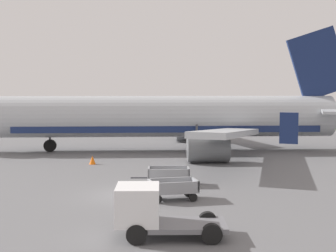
{
  "coord_description": "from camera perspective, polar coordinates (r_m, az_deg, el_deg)",
  "views": [
    {
      "loc": [
        2.81,
        -26.27,
        6.16
      ],
      "look_at": [
        1.98,
        11.65,
        2.8
      ],
      "focal_mm": 51.98,
      "sensor_mm": 36.0,
      "label": 1
    }
  ],
  "objects": [
    {
      "name": "airplane",
      "position": [
        43.97,
        1.19,
        1.01
      ],
      "size": [
        37.66,
        30.24,
        11.34
      ],
      "color": "#B2B7BC",
      "rests_on": "ground"
    },
    {
      "name": "service_truck_beside_carts",
      "position": [
        19.63,
        -2.13,
        -9.87
      ],
      "size": [
        4.44,
        2.15,
        2.1
      ],
      "color": "slate",
      "rests_on": "ground"
    },
    {
      "name": "baggage_cart_second_in_row",
      "position": [
        29.56,
        0.05,
        -5.77
      ],
      "size": [
        3.58,
        1.5,
        1.07
      ],
      "color": "gray",
      "rests_on": "ground"
    },
    {
      "name": "ground_plane",
      "position": [
        27.13,
        -4.77,
        -8.08
      ],
      "size": [
        220.0,
        220.0,
        0.0
      ],
      "primitive_type": "plane",
      "color": "slate"
    },
    {
      "name": "traffic_cone_near_plane",
      "position": [
        37.47,
        -8.85,
        -3.96
      ],
      "size": [
        0.49,
        0.49,
        0.65
      ],
      "primitive_type": "cone",
      "color": "orange",
      "rests_on": "ground"
    },
    {
      "name": "baggage_cart_nearest",
      "position": [
        25.84,
        0.59,
        -7.35
      ],
      "size": [
        3.62,
        1.94,
        1.07
      ],
      "color": "gray",
      "rests_on": "ground"
    },
    {
      "name": "grass_strip",
      "position": [
        78.16,
        -0.81,
        0.56
      ],
      "size": [
        220.0,
        28.0,
        0.06
      ],
      "primitive_type": "cube",
      "color": "#518442",
      "rests_on": "ground"
    }
  ]
}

